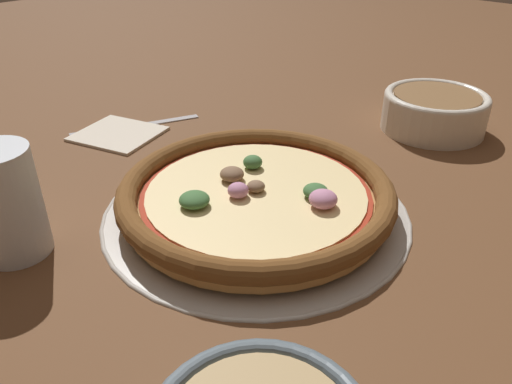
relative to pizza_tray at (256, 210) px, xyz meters
name	(u,v)px	position (x,y,z in m)	size (l,w,h in m)	color
ground_plane	(256,212)	(0.00, 0.00, 0.00)	(3.00, 3.00, 0.00)	brown
pizza_tray	(256,210)	(0.00, 0.00, 0.00)	(0.33, 0.33, 0.01)	#B7B2A8
pizza	(256,194)	(0.00, 0.00, 0.02)	(0.30, 0.30, 0.04)	tan
bowl_far	(435,110)	(-0.04, -0.35, 0.03)	(0.15, 0.15, 0.06)	silver
drinking_cup	(6,203)	(0.12, 0.21, 0.05)	(0.06, 0.06, 0.11)	silver
napkin	(118,133)	(0.29, -0.02, 0.00)	(0.14, 0.13, 0.01)	beige
fork	(128,127)	(0.30, -0.04, 0.00)	(0.09, 0.19, 0.00)	#B7B7BC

